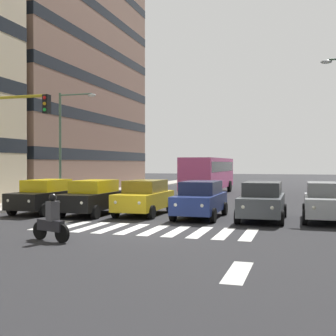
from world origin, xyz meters
The scene contains 13 objects.
ground_plane centered at (0.00, 0.00, 0.00)m, with size 180.00×180.00×0.00m, color #262628.
building_right_block_0 centered at (17.41, -20.60, 11.52)m, with size 11.78×21.85×23.03m.
crosswalk_markings centered at (0.00, 0.00, 0.00)m, with size 8.55×2.80×0.01m.
lane_arrow_0 centered at (-4.42, 5.50, 0.00)m, with size 0.50×2.20×0.01m, color silver.
car_0 centered at (-6.89, -4.64, 0.89)m, with size 2.02×4.44×1.72m.
car_1 centered at (-4.16, -4.15, 0.89)m, with size 2.02×4.44×1.72m.
car_2 centered at (-1.31, -4.18, 0.89)m, with size 2.02×4.44×1.72m.
car_3 centered at (1.63, -4.55, 0.89)m, with size 2.02×4.44×1.72m.
car_4 centered at (4.09, -3.80, 0.89)m, with size 2.02×4.44×1.72m.
car_5 centered at (6.87, -3.87, 0.89)m, with size 2.02×4.44×1.72m.
bus_behind_traffic centered at (1.63, -20.10, 1.86)m, with size 2.78×10.50×3.00m.
motorcycle_with_rider centered at (2.02, 3.24, 0.65)m, with size 1.65×0.61×1.57m.
street_lamp_right centered at (9.02, -9.59, 4.45)m, with size 2.69×0.28×7.07m.
Camera 1 is at (-5.85, 15.68, 2.56)m, focal length 46.32 mm.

